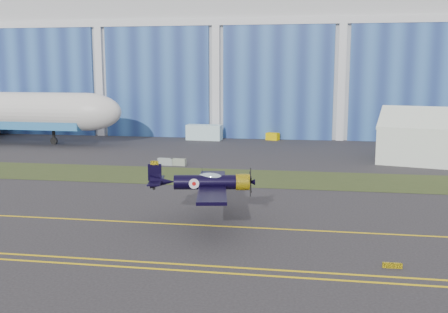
% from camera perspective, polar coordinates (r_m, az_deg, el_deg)
% --- Properties ---
extents(ground, '(260.00, 260.00, 0.00)m').
position_cam_1_polar(ground, '(48.66, -11.14, -5.22)').
color(ground, '#302E32').
rests_on(ground, ground).
extents(grass_median, '(260.00, 10.00, 0.02)m').
position_cam_1_polar(grass_median, '(61.63, -6.62, -2.02)').
color(grass_median, '#475128').
rests_on(grass_median, ground).
extents(hangar, '(220.00, 45.70, 30.00)m').
position_cam_1_polar(hangar, '(117.11, 1.11, 10.71)').
color(hangar, silver).
rests_on(hangar, ground).
extents(taxiway_centreline, '(200.00, 0.20, 0.02)m').
position_cam_1_polar(taxiway_centreline, '(44.18, -13.40, -6.77)').
color(taxiway_centreline, yellow).
rests_on(taxiway_centreline, ground).
extents(edge_line_near, '(80.00, 0.20, 0.02)m').
position_cam_1_polar(edge_line_near, '(36.04, -19.30, -10.75)').
color(edge_line_near, yellow).
rests_on(edge_line_near, ground).
extents(edge_line_far, '(80.00, 0.20, 0.02)m').
position_cam_1_polar(edge_line_far, '(36.87, -18.55, -10.25)').
color(edge_line_far, yellow).
rests_on(edge_line_far, ground).
extents(guard_board_right, '(1.20, 0.15, 0.35)m').
position_cam_1_polar(guard_board_right, '(34.62, 17.85, -11.22)').
color(guard_board_right, yellow).
rests_on(guard_board_right, ground).
extents(warbird, '(11.23, 12.81, 3.37)m').
position_cam_1_polar(warbird, '(41.35, -2.02, -2.81)').
color(warbird, black).
rests_on(warbird, ground).
extents(tent, '(18.44, 15.40, 7.42)m').
position_cam_1_polar(tent, '(75.28, 22.80, 2.21)').
color(tent, white).
rests_on(tent, ground).
extents(shipping_container, '(6.27, 2.78, 2.66)m').
position_cam_1_polar(shipping_container, '(92.64, -2.17, 2.64)').
color(shipping_container, '#CAF8FC').
rests_on(shipping_container, ground).
extents(tug, '(2.51, 2.03, 1.27)m').
position_cam_1_polar(tug, '(92.82, 5.32, 2.19)').
color(tug, '#F2CE00').
rests_on(tug, ground).
extents(barrier_a, '(2.05, 0.80, 0.90)m').
position_cam_1_polar(barrier_a, '(68.14, -6.38, -0.56)').
color(barrier_a, '#8F9B98').
rests_on(barrier_a, ground).
extents(barrier_b, '(2.06, 0.84, 0.90)m').
position_cam_1_polar(barrier_b, '(67.65, -5.00, -0.61)').
color(barrier_b, gray).
rests_on(barrier_b, ground).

